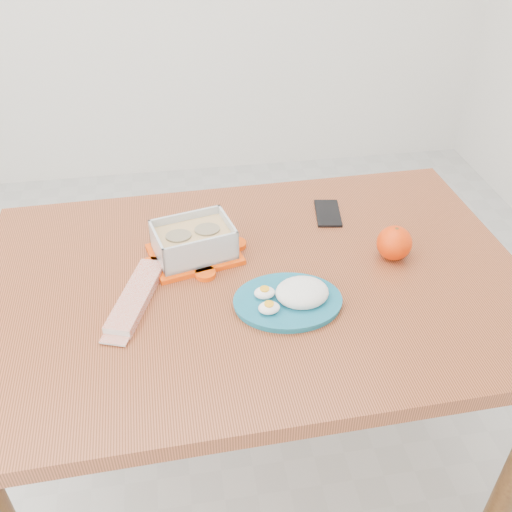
{
  "coord_description": "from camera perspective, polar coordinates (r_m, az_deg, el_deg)",
  "views": [
    {
      "loc": [
        0.04,
        -1.2,
        1.57
      ],
      "look_at": [
        0.2,
        -0.2,
        0.81
      ],
      "focal_mm": 40.0,
      "sensor_mm": 36.0,
      "label": 1
    }
  ],
  "objects": [
    {
      "name": "ground",
      "position": [
        1.98,
        -7.06,
        -16.17
      ],
      "size": [
        3.5,
        3.5,
        0.0
      ],
      "primitive_type": "plane",
      "color": "#B7B7B2",
      "rests_on": "ground"
    },
    {
      "name": "candy_bar",
      "position": [
        1.27,
        -11.87,
        -3.96
      ],
      "size": [
        0.13,
        0.24,
        0.02
      ],
      "primitive_type": "cube",
      "rotation": [
        0.0,
        0.0,
        1.23
      ],
      "color": "red",
      "rests_on": "dining_table"
    },
    {
      "name": "dining_table",
      "position": [
        1.37,
        -0.0,
        -5.17
      ],
      "size": [
        1.27,
        0.86,
        0.75
      ],
      "rotation": [
        0.0,
        0.0,
        0.03
      ],
      "color": "#A34E2E",
      "rests_on": "ground"
    },
    {
      "name": "orange_fruit",
      "position": [
        1.38,
        13.67,
        1.28
      ],
      "size": [
        0.08,
        0.08,
        0.08
      ],
      "primitive_type": "sphere",
      "color": "#FF3E05",
      "rests_on": "dining_table"
    },
    {
      "name": "rice_plate",
      "position": [
        1.23,
        3.66,
        -4.07
      ],
      "size": [
        0.25,
        0.25,
        0.06
      ],
      "rotation": [
        0.0,
        0.0,
        -0.07
      ],
      "color": "#17657F",
      "rests_on": "dining_table"
    },
    {
      "name": "smartphone",
      "position": [
        1.53,
        7.2,
        4.27
      ],
      "size": [
        0.08,
        0.13,
        0.01
      ],
      "primitive_type": "cube",
      "rotation": [
        0.0,
        0.0,
        -0.16
      ],
      "color": "black",
      "rests_on": "dining_table"
    },
    {
      "name": "food_container",
      "position": [
        1.35,
        -6.25,
        1.43
      ],
      "size": [
        0.24,
        0.2,
        0.09
      ],
      "rotation": [
        0.0,
        0.0,
        0.23
      ],
      "color": "#FF4907",
      "rests_on": "dining_table"
    }
  ]
}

